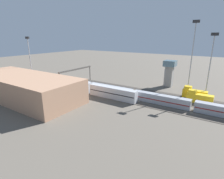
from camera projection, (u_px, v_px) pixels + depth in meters
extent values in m
plane|color=#60594F|center=(108.00, 90.00, 90.76)|extent=(400.00, 400.00, 0.00)
cube|color=#3D3833|center=(119.00, 85.00, 98.76)|extent=(140.00, 2.80, 0.12)
cube|color=#3D3833|center=(114.00, 87.00, 94.75)|extent=(140.00, 2.80, 0.12)
cube|color=#4C443D|center=(108.00, 90.00, 90.74)|extent=(140.00, 2.80, 0.12)
cube|color=#4C443D|center=(103.00, 92.00, 86.73)|extent=(140.00, 2.80, 0.12)
cube|color=#4C443D|center=(96.00, 95.00, 82.72)|extent=(140.00, 2.80, 0.12)
cube|color=gold|center=(195.00, 94.00, 77.83)|extent=(10.00, 3.00, 3.60)
cube|color=gold|center=(188.00, 88.00, 78.67)|extent=(3.00, 2.70, 1.40)
cube|color=#A8AAB2|center=(160.00, 99.00, 71.19)|extent=(23.00, 3.00, 3.80)
cube|color=maroon|center=(160.00, 100.00, 71.23)|extent=(22.40, 3.06, 0.36)
cube|color=#A8AAB2|center=(110.00, 90.00, 83.82)|extent=(23.00, 3.00, 3.80)
cube|color=maroon|center=(110.00, 90.00, 83.91)|extent=(22.40, 3.06, 0.36)
cube|color=#A8AAB2|center=(73.00, 83.00, 96.46)|extent=(23.00, 3.00, 3.80)
cube|color=maroon|center=(73.00, 83.00, 96.46)|extent=(22.40, 3.06, 0.36)
cube|color=silver|center=(112.00, 93.00, 77.35)|extent=(23.00, 3.00, 5.00)
cube|color=black|center=(112.00, 92.00, 77.31)|extent=(22.40, 3.06, 0.36)
cube|color=silver|center=(72.00, 85.00, 89.99)|extent=(23.00, 3.00, 5.00)
cube|color=black|center=(72.00, 85.00, 89.96)|extent=(22.40, 3.06, 0.36)
cube|color=silver|center=(42.00, 79.00, 102.62)|extent=(23.00, 3.00, 5.00)
cube|color=black|center=(42.00, 79.00, 102.58)|extent=(22.40, 3.06, 0.36)
cube|color=gold|center=(200.00, 98.00, 72.44)|extent=(10.00, 3.00, 3.60)
cube|color=gold|center=(192.00, 91.00, 73.28)|extent=(3.00, 2.70, 1.40)
cylinder|color=#9EA0A5|center=(209.00, 69.00, 74.13)|extent=(0.44, 0.44, 26.54)
cube|color=#262628|center=(215.00, 34.00, 70.12)|extent=(2.80, 0.70, 1.20)
cylinder|color=#9EA0A5|center=(30.00, 62.00, 99.67)|extent=(0.44, 0.44, 24.97)
cube|color=#262628|center=(27.00, 38.00, 95.88)|extent=(2.80, 0.70, 1.20)
cylinder|color=#9EA0A5|center=(191.00, 61.00, 78.58)|extent=(0.44, 0.44, 31.70)
cube|color=#262628|center=(196.00, 21.00, 73.83)|extent=(2.80, 0.70, 1.20)
cylinder|color=#4C4742|center=(90.00, 73.00, 110.93)|extent=(0.50, 0.50, 8.00)
cylinder|color=#4C4742|center=(60.00, 81.00, 91.51)|extent=(0.50, 0.50, 8.00)
cube|color=#4C4742|center=(76.00, 69.00, 99.94)|extent=(0.70, 25.00, 0.80)
cube|color=tan|center=(23.00, 87.00, 78.07)|extent=(56.92, 21.48, 10.06)
cube|color=gray|center=(169.00, 76.00, 95.81)|extent=(4.00, 4.00, 11.03)
cube|color=slate|center=(170.00, 63.00, 93.78)|extent=(6.00, 6.00, 3.00)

